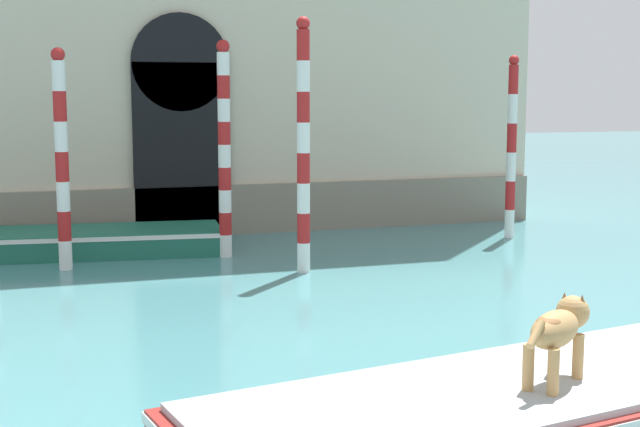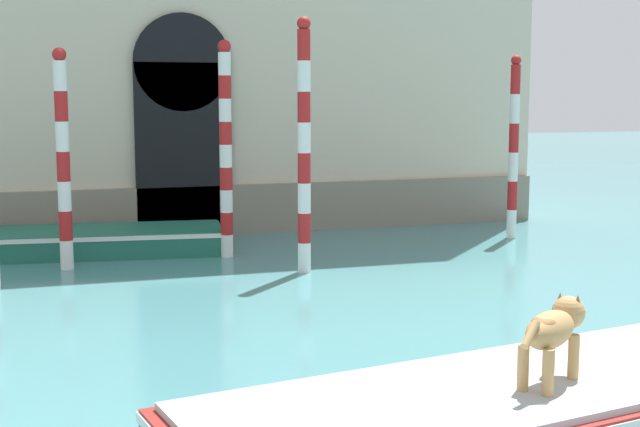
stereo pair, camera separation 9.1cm
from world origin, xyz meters
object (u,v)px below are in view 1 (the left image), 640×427
(dog_on_deck, at_px, (558,329))
(mooring_pole_4, at_px, (303,145))
(boat_foreground, at_px, (582,401))
(mooring_pole_3, at_px, (62,159))
(boat_moored_near_palazzo, at_px, (97,241))
(mooring_pole_0, at_px, (224,149))
(mooring_pole_2, at_px, (512,147))

(dog_on_deck, height_order, mooring_pole_4, mooring_pole_4)
(boat_foreground, relative_size, mooring_pole_3, 2.00)
(dog_on_deck, bearing_deg, boat_moored_near_palazzo, 69.73)
(boat_foreground, distance_m, dog_on_deck, 0.88)
(mooring_pole_4, bearing_deg, mooring_pole_0, 117.08)
(mooring_pole_0, relative_size, mooring_pole_2, 1.05)
(boat_foreground, relative_size, mooring_pole_4, 1.77)
(boat_moored_near_palazzo, distance_m, mooring_pole_3, 2.25)
(dog_on_deck, height_order, mooring_pole_3, mooring_pole_3)
(boat_moored_near_palazzo, xyz_separation_m, mooring_pole_3, (-0.63, -1.42, 1.63))
(mooring_pole_0, height_order, mooring_pole_4, mooring_pole_4)
(dog_on_deck, bearing_deg, mooring_pole_4, 52.86)
(dog_on_deck, height_order, mooring_pole_0, mooring_pole_0)
(boat_foreground, relative_size, dog_on_deck, 8.38)
(mooring_pole_3, bearing_deg, dog_on_deck, -69.81)
(mooring_pole_0, bearing_deg, mooring_pole_2, 2.54)
(mooring_pole_2, bearing_deg, mooring_pole_3, -176.16)
(mooring_pole_3, height_order, mooring_pole_4, mooring_pole_4)
(boat_foreground, bearing_deg, boat_moored_near_palazzo, 97.70)
(boat_foreground, relative_size, mooring_pole_2, 1.99)
(boat_foreground, xyz_separation_m, mooring_pole_3, (-3.86, 9.10, 1.54))
(mooring_pole_3, xyz_separation_m, mooring_pole_4, (3.74, -1.47, 0.24))
(mooring_pole_2, xyz_separation_m, mooring_pole_4, (-5.09, -2.07, 0.23))
(boat_foreground, xyz_separation_m, mooring_pole_0, (-1.03, 9.42, 1.64))
(mooring_pole_2, xyz_separation_m, mooring_pole_3, (-8.84, -0.59, -0.01))
(boat_moored_near_palazzo, relative_size, mooring_pole_2, 1.27)
(dog_on_deck, distance_m, boat_moored_near_palazzo, 11.14)
(boat_moored_near_palazzo, distance_m, mooring_pole_2, 8.41)
(mooring_pole_3, distance_m, mooring_pole_4, 4.03)
(boat_moored_near_palazzo, distance_m, mooring_pole_0, 3.00)
(dog_on_deck, distance_m, mooring_pole_0, 9.72)
(mooring_pole_0, bearing_deg, boat_moored_near_palazzo, 153.45)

